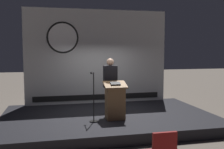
% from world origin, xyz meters
% --- Properties ---
extents(ground_plane, '(40.00, 40.00, 0.00)m').
position_xyz_m(ground_plane, '(0.00, 0.00, 0.00)').
color(ground_plane, '#6B6056').
extents(stage_platform, '(6.40, 4.00, 0.30)m').
position_xyz_m(stage_platform, '(0.00, 0.00, 0.15)').
color(stage_platform, black).
rests_on(stage_platform, ground).
extents(banner_display, '(5.27, 0.12, 3.46)m').
position_xyz_m(banner_display, '(-0.03, 1.85, 2.03)').
color(banner_display, silver).
rests_on(banner_display, stage_platform).
extents(podium, '(0.64, 0.49, 1.09)m').
position_xyz_m(podium, '(0.09, -0.58, 0.82)').
color(podium, olive).
rests_on(podium, stage_platform).
extents(speaker_person, '(0.40, 0.26, 1.73)m').
position_xyz_m(speaker_person, '(0.05, -0.10, 1.19)').
color(speaker_person, black).
rests_on(speaker_person, stage_platform).
extents(microphone_stand, '(0.24, 0.59, 1.37)m').
position_xyz_m(microphone_stand, '(-0.55, -0.66, 0.78)').
color(microphone_stand, black).
rests_on(microphone_stand, stage_platform).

